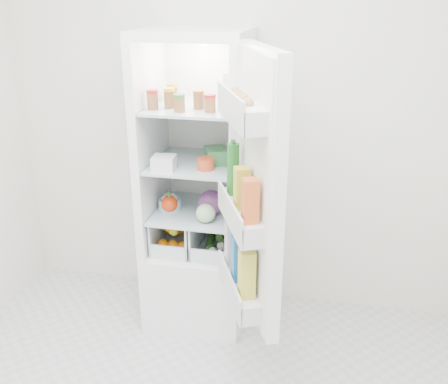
% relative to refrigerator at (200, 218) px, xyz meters
% --- Properties ---
extents(room_walls, '(3.02, 3.02, 2.61)m').
position_rel_refrigerator_xyz_m(room_walls, '(0.20, -1.25, 0.93)').
color(room_walls, silver).
rests_on(room_walls, ground).
extents(refrigerator, '(0.60, 0.60, 1.80)m').
position_rel_refrigerator_xyz_m(refrigerator, '(0.00, 0.00, 0.00)').
color(refrigerator, white).
rests_on(refrigerator, ground).
extents(shelf_low, '(0.49, 0.53, 0.01)m').
position_rel_refrigerator_xyz_m(shelf_low, '(-0.00, -0.06, 0.07)').
color(shelf_low, '#ADC5CA').
rests_on(shelf_low, refrigerator).
extents(shelf_mid, '(0.49, 0.53, 0.02)m').
position_rel_refrigerator_xyz_m(shelf_mid, '(-0.00, -0.06, 0.38)').
color(shelf_mid, '#ADC5CA').
rests_on(shelf_mid, refrigerator).
extents(shelf_top, '(0.49, 0.53, 0.02)m').
position_rel_refrigerator_xyz_m(shelf_top, '(-0.00, -0.06, 0.71)').
color(shelf_top, '#ADC5CA').
rests_on(shelf_top, refrigerator).
extents(crisper_left, '(0.23, 0.46, 0.22)m').
position_rel_refrigerator_xyz_m(crisper_left, '(-0.12, -0.06, -0.06)').
color(crisper_left, silver).
rests_on(crisper_left, refrigerator).
extents(crisper_right, '(0.23, 0.46, 0.22)m').
position_rel_refrigerator_xyz_m(crisper_right, '(0.12, -0.06, -0.06)').
color(crisper_right, silver).
rests_on(crisper_right, refrigerator).
extents(condiment_jars, '(0.46, 0.32, 0.08)m').
position_rel_refrigerator_xyz_m(condiment_jars, '(-0.02, -0.14, 0.76)').
color(condiment_jars, '#B21919').
rests_on(condiment_jars, shelf_top).
extents(squeeze_bottle, '(0.06, 0.06, 0.17)m').
position_rel_refrigerator_xyz_m(squeeze_bottle, '(0.14, 0.06, 0.81)').
color(squeeze_bottle, silver).
rests_on(squeeze_bottle, shelf_top).
extents(tub_white, '(0.13, 0.13, 0.08)m').
position_rel_refrigerator_xyz_m(tub_white, '(-0.14, -0.24, 0.43)').
color(tub_white, silver).
rests_on(tub_white, shelf_mid).
extents(tin_red, '(0.10, 0.10, 0.07)m').
position_rel_refrigerator_xyz_m(tin_red, '(0.09, -0.18, 0.43)').
color(tin_red, '#CF431F').
rests_on(tin_red, shelf_mid).
extents(tub_green, '(0.16, 0.18, 0.09)m').
position_rel_refrigerator_xyz_m(tub_green, '(0.11, -0.06, 0.44)').
color(tub_green, '#387D40').
rests_on(tub_green, shelf_mid).
extents(red_cabbage, '(0.15, 0.15, 0.15)m').
position_rel_refrigerator_xyz_m(red_cabbage, '(0.10, -0.11, 0.16)').
color(red_cabbage, '#541D4F').
rests_on(red_cabbage, shelf_low).
extents(bell_pepper, '(0.10, 0.10, 0.10)m').
position_rel_refrigerator_xyz_m(bell_pepper, '(-0.15, -0.12, 0.13)').
color(bell_pepper, red).
rests_on(bell_pepper, shelf_low).
extents(mushroom_bowl, '(0.18, 0.18, 0.06)m').
position_rel_refrigerator_xyz_m(mushroom_bowl, '(-0.17, -0.09, 0.11)').
color(mushroom_bowl, '#92BFDB').
rests_on(mushroom_bowl, shelf_low).
extents(salad_bag, '(0.11, 0.11, 0.11)m').
position_rel_refrigerator_xyz_m(salad_bag, '(0.09, -0.22, 0.14)').
color(salad_bag, '#ACCC99').
rests_on(salad_bag, shelf_low).
extents(citrus_pile, '(0.20, 0.31, 0.16)m').
position_rel_refrigerator_xyz_m(citrus_pile, '(-0.13, -0.10, -0.08)').
color(citrus_pile, orange).
rests_on(citrus_pile, refrigerator).
extents(veg_pile, '(0.16, 0.30, 0.10)m').
position_rel_refrigerator_xyz_m(veg_pile, '(0.13, -0.06, -0.10)').
color(veg_pile, '#1F4416').
rests_on(veg_pile, refrigerator).
extents(fridge_door, '(0.38, 0.57, 1.30)m').
position_rel_refrigerator_xyz_m(fridge_door, '(0.42, -0.61, 0.43)').
color(fridge_door, white).
rests_on(fridge_door, refrigerator).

